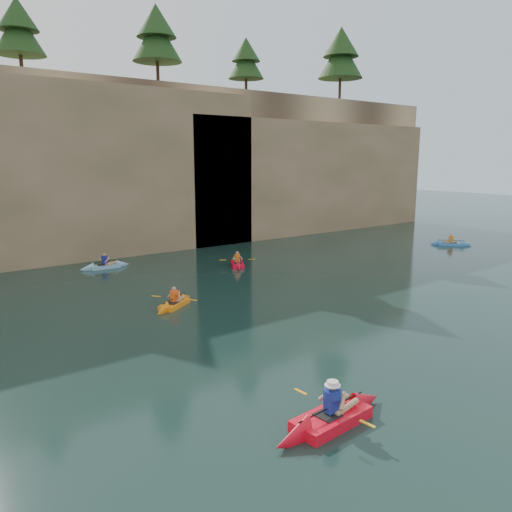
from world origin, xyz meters
TOP-DOWN VIEW (x-y plane):
  - ground at (0.00, 0.00)m, footprint 160.00×160.00m
  - cliff at (0.00, 30.00)m, footprint 70.00×16.00m
  - cliff_slab_center at (2.00, 22.60)m, footprint 24.00×2.40m
  - cliff_slab_east at (22.00, 22.60)m, footprint 26.00×2.40m
  - sea_cave_east at (10.00, 21.95)m, footprint 5.00×1.00m
  - cliff_pines at (0.00, 25.00)m, footprint 56.00×6.00m
  - main_kayaker at (-0.65, -1.69)m, footprint 3.83×2.55m
  - kayaker_orange at (0.96, 9.52)m, footprint 2.84×2.20m
  - kayaker_red_far at (8.03, 14.79)m, footprint 2.08×2.93m
  - kayaker_ltblue_mid at (1.35, 19.00)m, footprint 3.00×2.25m
  - kayaker_blue_east at (24.99, 11.07)m, footprint 2.40×2.74m

SIDE VIEW (x-z plane):
  - ground at x=0.00m, z-range 0.00..0.00m
  - kayaker_blue_east at x=24.99m, z-range -0.40..0.66m
  - kayaker_red_far at x=8.03m, z-range -0.41..0.68m
  - kayaker_orange at x=0.96m, z-range -0.42..0.70m
  - kayaker_ltblue_mid at x=1.35m, z-range -0.42..0.70m
  - main_kayaker at x=-0.65m, z-range -0.52..0.89m
  - sea_cave_east at x=10.00m, z-range 0.00..4.50m
  - cliff_slab_east at x=22.00m, z-range 0.00..9.84m
  - cliff_slab_center at x=2.00m, z-range 0.00..11.40m
  - cliff at x=0.00m, z-range 0.00..12.00m
  - cliff_pines at x=0.00m, z-range 12.00..19.83m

